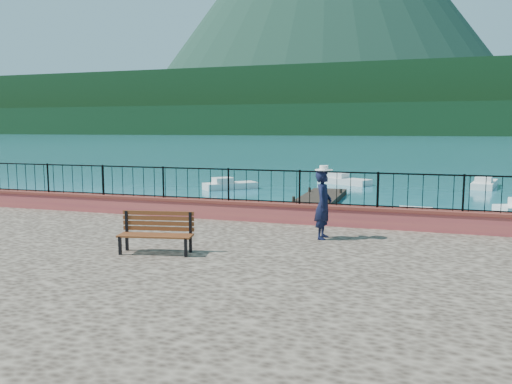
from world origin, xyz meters
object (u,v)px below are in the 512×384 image
Objects in this scene: boat_1 at (430,218)px; boat_5 at (485,182)px; park_bench at (156,241)px; boat_3 at (230,183)px; person at (323,205)px; boat_4 at (344,179)px; boat_0 at (239,222)px.

boat_5 is at bearing 78.86° from boat_1.
boat_5 is (3.93, 15.81, 0.00)m from boat_1.
boat_3 is (-6.07, 20.90, -1.08)m from park_bench.
park_bench is 12.70m from boat_1.
boat_5 is at bearing -13.98° from person.
park_bench is 0.44× the size of boat_4.
boat_5 is at bearing 65.52° from boat_0.
boat_5 is (9.31, 0.82, 0.00)m from boat_4.
person is 0.44× the size of boat_4.
park_bench reaches higher than boat_0.
boat_0 is at bearing -153.43° from boat_1.
person is 25.30m from boat_5.
boat_1 is 0.88× the size of boat_5.
boat_3 is at bearing -115.02° from boat_4.
person reaches higher than boat_4.
person is 23.71m from boat_4.
person is 0.41× the size of boat_5.
park_bench is at bearing -77.96° from boat_0.
boat_3 is 17.16m from boat_5.
boat_1 and boat_4 have the same top height.
park_bench is at bearing -116.44° from boat_3.
boat_3 and boat_4 have the same top height.
person is at bearing -105.63° from boat_3.
boat_5 is at bearing 32.38° from boat_4.
boat_5 is at bearing 59.22° from park_bench.
person is at bearing -56.38° from boat_4.
boat_0 is at bearing -67.70° from boat_4.
boat_4 is at bearing -5.02° from boat_3.
person is 0.46× the size of boat_1.
boat_4 is (0.68, 26.10, -1.08)m from park_bench.
boat_4 is at bearing 78.08° from park_bench.
park_bench is at bearing 172.00° from boat_5.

